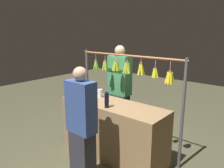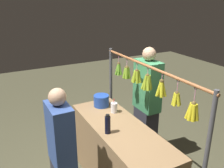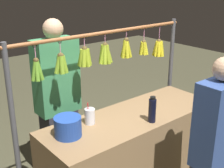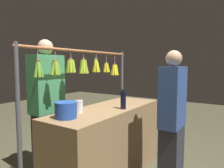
{
  "view_description": "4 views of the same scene",
  "coord_description": "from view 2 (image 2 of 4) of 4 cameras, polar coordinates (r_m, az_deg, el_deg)",
  "views": [
    {
      "loc": [
        -2.05,
        2.46,
        1.97
      ],
      "look_at": [
        0.02,
        0.0,
        1.19
      ],
      "focal_mm": 35.54,
      "sensor_mm": 36.0,
      "label": 1
    },
    {
      "loc": [
        -2.21,
        1.29,
        2.36
      ],
      "look_at": [
        0.21,
        0.0,
        1.36
      ],
      "focal_mm": 39.3,
      "sensor_mm": 36.0,
      "label": 2
    },
    {
      "loc": [
        1.72,
        1.78,
        2.07
      ],
      "look_at": [
        0.24,
        0.0,
        1.24
      ],
      "focal_mm": 48.7,
      "sensor_mm": 36.0,
      "label": 3
    },
    {
      "loc": [
        2.05,
        1.43,
        1.4
      ],
      "look_at": [
        -0.09,
        0.0,
        1.17
      ],
      "focal_mm": 33.28,
      "sensor_mm": 36.0,
      "label": 4
    }
  ],
  "objects": [
    {
      "name": "drink_cup",
      "position": [
        3.27,
        0.47,
        -5.5
      ],
      "size": [
        0.09,
        0.09,
        0.19
      ],
      "color": "silver",
      "rests_on": "market_counter"
    },
    {
      "name": "market_counter",
      "position": [
        3.19,
        1.89,
        -16.87
      ],
      "size": [
        1.71,
        0.59,
        0.88
      ],
      "primitive_type": "cube",
      "color": "olive",
      "rests_on": "ground"
    },
    {
      "name": "blue_bucket",
      "position": [
        3.44,
        -2.5,
        -3.9
      ],
      "size": [
        0.21,
        0.21,
        0.16
      ],
      "primitive_type": "cylinder",
      "color": "#2348A7",
      "rests_on": "market_counter"
    },
    {
      "name": "water_bottle",
      "position": [
        2.78,
        -1.02,
        -9.39
      ],
      "size": [
        0.07,
        0.07,
        0.23
      ],
      "color": "black",
      "rests_on": "market_counter"
    },
    {
      "name": "customer_person",
      "position": [
        2.67,
        -11.44,
        -16.95
      ],
      "size": [
        0.37,
        0.2,
        1.56
      ],
      "color": "#2D2D38",
      "rests_on": "ground"
    },
    {
      "name": "vendor_person",
      "position": [
        3.57,
        8.01,
        -5.22
      ],
      "size": [
        0.41,
        0.22,
        1.71
      ],
      "color": "#2D2D38",
      "rests_on": "ground"
    },
    {
      "name": "display_rack",
      "position": [
        2.98,
        8.34,
        -2.97
      ],
      "size": [
        1.95,
        0.14,
        1.62
      ],
      "color": "#4C4C51",
      "rests_on": "ground"
    }
  ]
}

